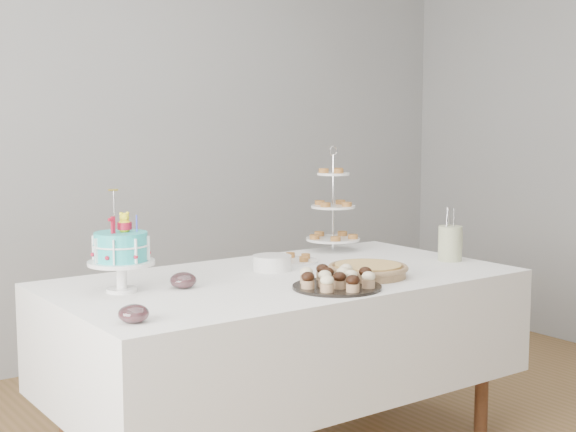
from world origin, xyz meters
TOP-DOWN VIEW (x-y plane):
  - walls at (0.00, 0.00)m, footprint 5.04×4.04m
  - table at (0.00, 0.30)m, footprint 1.92×1.02m
  - birthday_cake at (-0.68, 0.42)m, footprint 0.25×0.25m
  - cupcake_tray at (0.02, -0.01)m, footprint 0.35×0.35m
  - pie at (0.28, 0.09)m, footprint 0.33×0.33m
  - tiered_stand at (0.58, 0.70)m, footprint 0.27×0.27m
  - plate_stack at (0.03, 0.44)m, footprint 0.17×0.17m
  - pastry_plate at (0.22, 0.55)m, footprint 0.23×0.23m
  - jam_bowl_a at (-0.84, -0.04)m, footprint 0.10×0.10m
  - jam_bowl_b at (-0.46, 0.34)m, footprint 0.10×0.10m
  - utensil_pitcher at (0.84, 0.16)m, footprint 0.11×0.11m

SIDE VIEW (x-z plane):
  - table at x=0.00m, z-range 0.16..0.93m
  - pastry_plate at x=0.22m, z-range 0.77..0.80m
  - jam_bowl_a at x=-0.84m, z-range 0.77..0.83m
  - jam_bowl_b at x=-0.46m, z-range 0.77..0.83m
  - pie at x=0.28m, z-range 0.77..0.83m
  - plate_stack at x=0.03m, z-range 0.77..0.84m
  - cupcake_tray at x=0.02m, z-range 0.77..0.85m
  - utensil_pitcher at x=0.84m, z-range 0.73..0.98m
  - birthday_cake at x=-0.68m, z-range 0.68..1.07m
  - tiered_stand at x=0.58m, z-range 0.73..1.25m
  - walls at x=0.00m, z-range 0.00..2.70m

